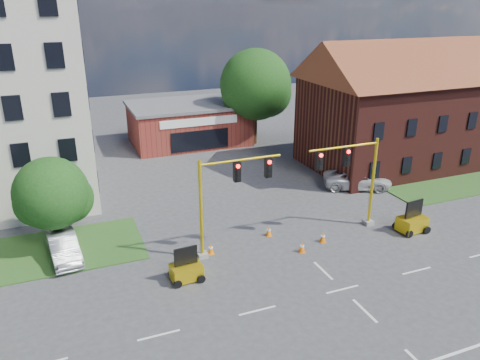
{
  "coord_description": "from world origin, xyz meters",
  "views": [
    {
      "loc": [
        -13.0,
        -17.79,
        14.56
      ],
      "look_at": [
        -1.97,
        10.0,
        3.0
      ],
      "focal_mm": 35.0,
      "sensor_mm": 36.0,
      "label": 1
    }
  ],
  "objects": [
    {
      "name": "ground",
      "position": [
        0.0,
        0.0,
        0.0
      ],
      "size": [
        120.0,
        120.0,
        0.0
      ],
      "primitive_type": "plane",
      "color": "#3F4042",
      "rests_on": "ground"
    },
    {
      "name": "grass_verge_ne",
      "position": [
        18.0,
        9.0,
        0.04
      ],
      "size": [
        14.0,
        4.0,
        0.08
      ],
      "primitive_type": "cube",
      "color": "#2D5821",
      "rests_on": "ground"
    },
    {
      "name": "lane_markings",
      "position": [
        0.0,
        -3.0,
        0.01
      ],
      "size": [
        60.0,
        36.0,
        0.01
      ],
      "primitive_type": null,
      "color": "white",
      "rests_on": "ground"
    },
    {
      "name": "brick_shop",
      "position": [
        0.0,
        29.98,
        2.16
      ],
      "size": [
        12.4,
        8.4,
        4.3
      ],
      "color": "maroon",
      "rests_on": "ground"
    },
    {
      "name": "townhouse_row",
      "position": [
        18.0,
        16.0,
        5.93
      ],
      "size": [
        21.0,
        11.0,
        11.5
      ],
      "color": "#4C1B16",
      "rests_on": "ground"
    },
    {
      "name": "tree_large",
      "position": [
        6.88,
        27.08,
        6.05
      ],
      "size": [
        7.79,
        7.42,
        10.03
      ],
      "color": "#3A2915",
      "rests_on": "ground"
    },
    {
      "name": "tree_nw_front",
      "position": [
        -13.77,
        10.58,
        3.51
      ],
      "size": [
        4.67,
        4.45,
        5.9
      ],
      "color": "#3A2915",
      "rests_on": "ground"
    },
    {
      "name": "signal_mast_west",
      "position": [
        -4.36,
        6.0,
        3.92
      ],
      "size": [
        5.3,
        0.6,
        6.2
      ],
      "color": "gray",
      "rests_on": "ground"
    },
    {
      "name": "signal_mast_east",
      "position": [
        4.36,
        6.0,
        3.92
      ],
      "size": [
        5.3,
        0.6,
        6.2
      ],
      "color": "gray",
      "rests_on": "ground"
    },
    {
      "name": "trailer_west",
      "position": [
        -7.55,
        4.0,
        0.61
      ],
      "size": [
        1.77,
        1.25,
        1.94
      ],
      "rotation": [
        0.0,
        0.0,
        0.07
      ],
      "color": "gold",
      "rests_on": "ground"
    },
    {
      "name": "trailer_east",
      "position": [
        8.06,
        4.08,
        0.67
      ],
      "size": [
        2.02,
        1.49,
        2.14
      ],
      "rotation": [
        0.0,
        0.0,
        0.13
      ],
      "color": "gold",
      "rests_on": "ground"
    },
    {
      "name": "cone_a",
      "position": [
        -5.41,
        6.2,
        0.34
      ],
      "size": [
        0.4,
        0.4,
        0.7
      ],
      "color": "orange",
      "rests_on": "ground"
    },
    {
      "name": "cone_b",
      "position": [
        -1.11,
        7.03,
        0.34
      ],
      "size": [
        0.4,
        0.4,
        0.7
      ],
      "color": "orange",
      "rests_on": "ground"
    },
    {
      "name": "cone_c",
      "position": [
        -0.12,
        4.33,
        0.34
      ],
      "size": [
        0.4,
        0.4,
        0.7
      ],
      "color": "orange",
      "rests_on": "ground"
    },
    {
      "name": "cone_d",
      "position": [
        1.76,
        4.98,
        0.34
      ],
      "size": [
        0.4,
        0.4,
        0.7
      ],
      "color": "orange",
      "rests_on": "ground"
    },
    {
      "name": "pickup_white",
      "position": [
        9.24,
        12.02,
        0.77
      ],
      "size": [
        6.07,
        4.61,
        1.53
      ],
      "primitive_type": "imported",
      "rotation": [
        0.0,
        0.0,
        1.14
      ],
      "color": "silver",
      "rests_on": "ground"
    },
    {
      "name": "sedan_silver_front",
      "position": [
        -13.75,
        8.99,
        0.75
      ],
      "size": [
        2.09,
        4.69,
        1.5
      ],
      "primitive_type": "imported",
      "rotation": [
        0.0,
        0.0,
        0.11
      ],
      "color": "#A0A4A8",
      "rests_on": "ground"
    }
  ]
}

